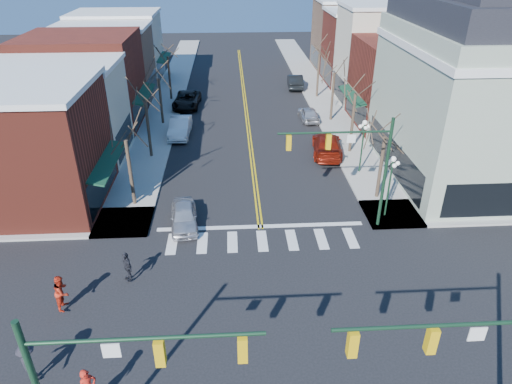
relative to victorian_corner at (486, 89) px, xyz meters
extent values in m
plane|color=black|center=(-16.50, -14.50, -6.66)|extent=(160.00, 160.00, 0.00)
cube|color=#9E9B93|center=(-25.25, 5.50, -6.58)|extent=(3.50, 70.00, 0.15)
cube|color=#9E9B93|center=(-7.75, 5.50, -6.58)|extent=(3.50, 70.00, 0.15)
cube|color=maroon|center=(-32.00, -2.75, -2.66)|extent=(10.00, 8.50, 8.00)
cube|color=beige|center=(-32.00, 5.00, -2.91)|extent=(10.00, 7.00, 7.50)
cube|color=maroon|center=(-32.00, 13.00, -2.41)|extent=(10.00, 9.00, 8.50)
cube|color=#8B654C|center=(-32.00, 21.25, -2.76)|extent=(10.00, 7.50, 7.80)
cube|color=beige|center=(-32.00, 29.00, -2.56)|extent=(10.00, 8.00, 8.20)
cube|color=maroon|center=(-1.00, 11.25, -2.66)|extent=(10.00, 8.50, 8.00)
cube|color=beige|center=(-1.00, 19.00, -1.66)|extent=(10.00, 7.00, 10.00)
cube|color=maroon|center=(-1.00, 26.50, -2.41)|extent=(10.00, 8.00, 8.50)
cube|color=#8B654C|center=(-1.00, 34.50, -2.16)|extent=(10.00, 8.00, 9.00)
cube|color=#9AA892|center=(0.00, 0.00, -1.16)|extent=(12.00, 14.00, 11.00)
cube|color=white|center=(0.00, 0.00, 2.94)|extent=(12.25, 14.25, 0.50)
cube|color=black|center=(0.00, 0.00, 5.24)|extent=(11.40, 13.40, 1.80)
cylinder|color=#14331E|center=(-20.65, -21.90, -0.26)|extent=(6.50, 0.12, 0.12)
cube|color=gold|center=(-20.33, -21.90, -0.81)|extent=(0.28, 0.28, 0.90)
cube|color=gold|center=(-18.05, -21.90, -0.81)|extent=(0.28, 0.28, 0.90)
cylinder|color=#14331E|center=(-12.35, -21.90, -0.26)|extent=(6.50, 0.12, 0.12)
cube|color=gold|center=(-12.68, -21.90, -0.81)|extent=(0.28, 0.28, 0.90)
cube|color=gold|center=(-14.95, -21.90, -0.81)|extent=(0.28, 0.28, 0.90)
cylinder|color=#14331E|center=(-9.10, -7.10, -3.06)|extent=(0.20, 0.20, 7.20)
cylinder|color=#14331E|center=(-12.35, -7.10, -0.26)|extent=(6.50, 0.12, 0.12)
cube|color=gold|center=(-12.68, -7.10, -0.81)|extent=(0.28, 0.28, 0.90)
cube|color=gold|center=(-14.95, -7.10, -0.81)|extent=(0.28, 0.28, 0.90)
cylinder|color=#14331E|center=(-8.30, -6.00, -4.66)|extent=(0.12, 0.12, 4.00)
sphere|color=white|center=(-8.30, -6.00, -2.51)|extent=(0.36, 0.36, 0.36)
cylinder|color=#14331E|center=(-8.30, 0.50, -4.66)|extent=(0.12, 0.12, 4.00)
sphere|color=white|center=(-8.30, 0.50, -2.51)|extent=(0.36, 0.36, 0.36)
cylinder|color=#382B21|center=(-24.90, -3.50, -4.28)|extent=(0.24, 0.24, 4.76)
cylinder|color=#382B21|center=(-24.90, 4.50, -4.14)|extent=(0.24, 0.24, 5.04)
cylinder|color=#382B21|center=(-24.90, 12.50, -4.38)|extent=(0.24, 0.24, 4.55)
cylinder|color=#382B21|center=(-24.90, 20.50, -4.21)|extent=(0.24, 0.24, 4.90)
cylinder|color=#382B21|center=(-8.10, -3.50, -4.35)|extent=(0.24, 0.24, 4.62)
cylinder|color=#382B21|center=(-8.10, 4.50, -4.07)|extent=(0.24, 0.24, 5.18)
cylinder|color=#382B21|center=(-8.10, 12.50, -4.24)|extent=(0.24, 0.24, 4.83)
cylinder|color=#382B21|center=(-8.10, 20.50, -4.17)|extent=(0.24, 0.24, 4.97)
imported|color=silver|center=(-21.30, -6.31, -5.96)|extent=(2.07, 4.25, 1.40)
imported|color=white|center=(-22.90, 9.27, -5.82)|extent=(1.93, 5.11, 1.66)
imported|color=black|center=(-22.90, 17.85, -5.87)|extent=(3.00, 5.86, 1.58)
imported|color=maroon|center=(-10.13, 4.28, -5.82)|extent=(3.10, 6.01, 1.67)
imported|color=silver|center=(-10.35, 12.74, -5.95)|extent=(1.87, 4.21, 1.41)
imported|color=black|center=(-10.10, 24.63, -5.83)|extent=(2.05, 5.09, 1.65)
imported|color=red|center=(-26.50, -13.55, -5.58)|extent=(0.74, 0.93, 1.86)
imported|color=black|center=(-23.80, -11.62, -5.66)|extent=(0.89, 1.06, 1.70)
imported|color=black|center=(-26.50, -17.76, -5.57)|extent=(1.31, 1.38, 1.87)
camera|label=1|loc=(-18.20, -30.94, 9.08)|focal=32.00mm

